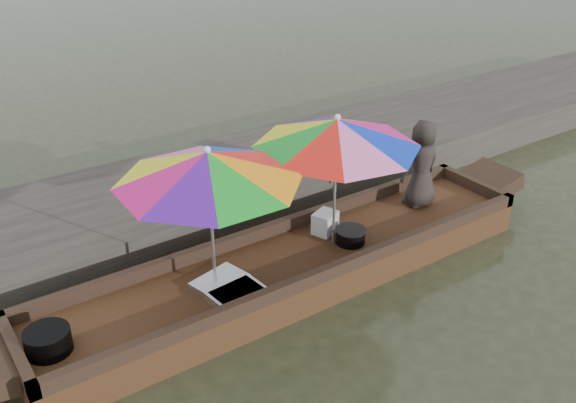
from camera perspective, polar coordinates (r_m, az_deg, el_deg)
water at (r=7.33m, az=0.45°, el=-7.25°), size 80.00×80.00×0.00m
dock at (r=8.85m, az=-7.75°, el=0.84°), size 22.00×2.20×0.50m
boat_hull at (r=7.24m, az=0.45°, el=-6.11°), size 6.02×1.20×0.35m
cooking_pot at (r=6.19m, az=-20.56°, el=-11.53°), size 0.41×0.41×0.22m
tray_crayfish at (r=6.50m, az=-4.60°, el=-8.20°), size 0.58×0.43×0.09m
tray_scallop at (r=6.73m, az=-6.07°, el=-7.08°), size 0.62×0.50×0.06m
charcoal_grill at (r=7.40m, az=5.58°, el=-3.12°), size 0.34×0.34×0.16m
supply_bag at (r=7.56m, az=3.31°, el=-1.89°), size 0.34×0.31×0.26m
vendor at (r=8.17m, az=11.80°, el=3.34°), size 0.57×0.38×1.14m
umbrella_bow at (r=6.31m, az=-6.82°, el=-1.66°), size 2.41×2.41×1.55m
umbrella_stern at (r=7.06m, az=4.21°, el=1.78°), size 2.15×2.15×1.55m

